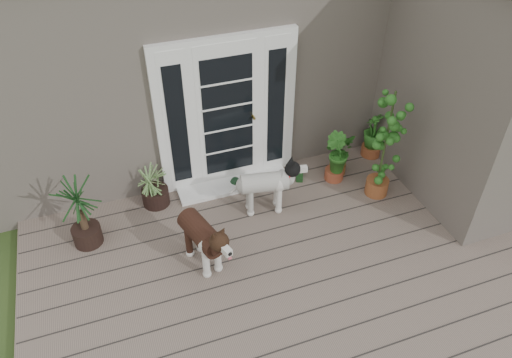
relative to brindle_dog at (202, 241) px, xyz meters
name	(u,v)px	position (x,y,z in m)	size (l,w,h in m)	color
deck	(304,290)	(0.98, -0.74, -0.42)	(6.20, 4.60, 0.12)	#6B5B4C
house_main	(200,29)	(0.98, 3.51, 1.07)	(7.40, 4.00, 3.10)	#665E54
house_wing	(482,89)	(3.88, 0.36, 1.07)	(1.60, 2.40, 3.10)	#665E54
door_unit	(227,114)	(0.78, 1.46, 0.71)	(1.90, 0.14, 2.15)	white
door_step	(234,184)	(0.78, 1.26, -0.34)	(1.60, 0.40, 0.05)	white
brindle_dog	(202,241)	(0.00, 0.00, 0.00)	(0.37, 0.87, 0.73)	#3D2016
white_dog	(264,190)	(1.01, 0.64, -0.02)	(0.35, 0.82, 0.69)	white
spider_plant	(154,185)	(-0.33, 1.26, -0.04)	(0.61, 0.61, 0.65)	#899D61
yucca	(81,213)	(-1.27, 0.82, 0.12)	(0.67, 0.67, 0.97)	black
herb_a	(339,158)	(2.30, 1.02, -0.10)	(0.41, 0.41, 0.52)	#184C15
herb_b	(335,164)	(2.19, 0.92, -0.09)	(0.36, 0.36, 0.54)	#205F1B
herb_c	(373,138)	(3.00, 1.26, -0.07)	(0.38, 0.38, 0.59)	#1D4F16
sapling	(385,144)	(2.60, 0.43, 0.46)	(0.49, 0.49, 1.66)	#1F5919
clog_left	(241,185)	(0.86, 1.18, -0.31)	(0.16, 0.34, 0.10)	black
clog_right	(300,175)	(1.74, 1.12, -0.32)	(0.14, 0.29, 0.09)	#163716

